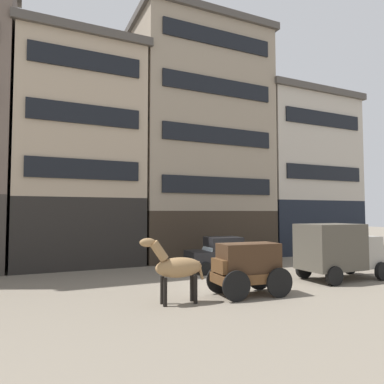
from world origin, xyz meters
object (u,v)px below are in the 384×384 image
(sedan_light, at_px, (221,254))
(pedestrian_officer, at_px, (317,247))
(cargo_wagon, at_px, (247,265))
(draft_horse, at_px, (176,267))
(delivery_truck_far, at_px, (340,249))

(sedan_light, height_order, pedestrian_officer, sedan_light)
(cargo_wagon, bearing_deg, draft_horse, 179.93)
(draft_horse, xyz_separation_m, delivery_truck_far, (8.71, 0.85, 0.15))
(pedestrian_officer, bearing_deg, cargo_wagon, -148.44)
(delivery_truck_far, relative_size, sedan_light, 1.15)
(cargo_wagon, bearing_deg, pedestrian_officer, 31.56)
(cargo_wagon, distance_m, pedestrian_officer, 10.20)
(draft_horse, relative_size, delivery_truck_far, 0.54)
(pedestrian_officer, bearing_deg, sedan_light, -179.25)
(delivery_truck_far, bearing_deg, pedestrian_officer, 56.85)
(draft_horse, distance_m, pedestrian_officer, 12.81)
(sedan_light, bearing_deg, pedestrian_officer, 0.75)
(cargo_wagon, xyz_separation_m, sedan_light, (1.84, 5.25, -0.23))
(draft_horse, bearing_deg, cargo_wagon, -0.07)
(draft_horse, bearing_deg, sedan_light, 47.61)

